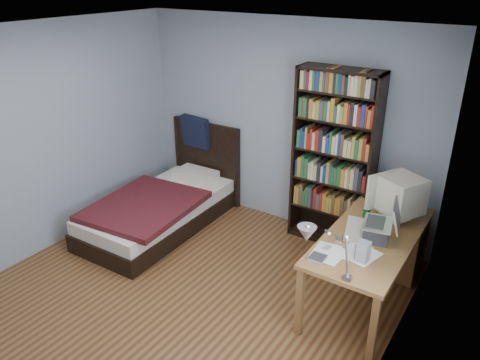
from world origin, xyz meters
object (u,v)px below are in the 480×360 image
(desk, at_px, (384,241))
(speaker, at_px, (363,252))
(bookshelf, at_px, (334,160))
(crt_monitor, at_px, (399,195))
(desk_lamp, at_px, (314,239))
(bed, at_px, (163,206))
(laptop, at_px, (379,229))
(soda_can, at_px, (366,214))
(keyboard, at_px, (355,229))

(desk, xyz_separation_m, speaker, (0.08, -0.93, 0.41))
(speaker, xyz_separation_m, bookshelf, (-0.84, 1.31, 0.20))
(desk, distance_m, crt_monitor, 0.57)
(desk, bearing_deg, desk_lamp, -92.09)
(bed, bearing_deg, desk, 9.26)
(desk, relative_size, bookshelf, 0.82)
(crt_monitor, bearing_deg, desk_lamp, -95.07)
(bookshelf, relative_size, bed, 0.97)
(laptop, bearing_deg, bookshelf, 133.01)
(desk_lamp, bearing_deg, bookshelf, 109.05)
(desk, height_order, soda_can, soda_can)
(keyboard, bearing_deg, desk, 56.42)
(speaker, height_order, bookshelf, bookshelf)
(crt_monitor, relative_size, bed, 0.26)
(crt_monitor, distance_m, bed, 2.85)
(soda_can, bearing_deg, desk, 57.73)
(laptop, distance_m, bed, 2.77)
(desk, bearing_deg, laptop, -82.38)
(desk_lamp, relative_size, keyboard, 1.50)
(desk_lamp, bearing_deg, bed, 154.63)
(desk, bearing_deg, bed, -170.74)
(speaker, bearing_deg, crt_monitor, 95.67)
(bookshelf, xyz_separation_m, bed, (-1.88, -0.80, -0.77))
(keyboard, bearing_deg, desk_lamp, -101.60)
(desk_lamp, distance_m, soda_can, 1.51)
(desk, relative_size, speaker, 8.87)
(crt_monitor, distance_m, bookshelf, 0.94)
(bed, bearing_deg, bookshelf, 23.15)
(bed, bearing_deg, crt_monitor, 8.42)
(keyboard, xyz_separation_m, soda_can, (0.01, 0.26, 0.05))
(desk, distance_m, bookshelf, 1.04)
(speaker, distance_m, bookshelf, 1.56)
(desk, height_order, desk_lamp, desk_lamp)
(bookshelf, bearing_deg, speaker, -57.36)
(laptop, height_order, desk_lamp, desk_lamp)
(bookshelf, bearing_deg, crt_monitor, -25.39)
(crt_monitor, distance_m, desk_lamp, 1.66)
(keyboard, height_order, speaker, speaker)
(crt_monitor, xyz_separation_m, bookshelf, (-0.84, 0.40, 0.04))
(desk, xyz_separation_m, desk_lamp, (-0.06, -1.65, 0.85))
(speaker, xyz_separation_m, soda_can, (-0.22, 0.70, -0.03))
(desk, relative_size, keyboard, 3.70)
(desk_lamp, xyz_separation_m, bookshelf, (-0.70, 2.03, -0.25))
(soda_can, bearing_deg, bed, -175.38)
(laptop, distance_m, speaker, 0.42)
(keyboard, height_order, bookshelf, bookshelf)
(keyboard, bearing_deg, soda_can, 71.98)
(speaker, relative_size, bed, 0.09)
(crt_monitor, relative_size, bookshelf, 0.26)
(desk, height_order, keyboard, keyboard)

